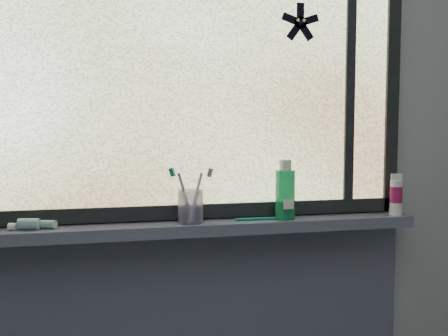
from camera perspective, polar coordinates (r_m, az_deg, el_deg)
wall_back at (r=1.78m, az=-4.00°, el=1.57°), size 3.00×0.01×2.50m
windowsill at (r=1.73m, az=-3.57°, el=-6.84°), size 1.62×0.14×0.04m
window_pane at (r=1.76m, az=-3.93°, el=10.67°), size 1.50×0.01×1.00m
frame_bottom at (r=1.77m, az=-3.83°, el=-4.96°), size 1.60×0.03×0.05m
frame_right at (r=2.03m, az=18.61°, el=9.64°), size 0.05×0.03×1.10m
frame_mullion at (r=1.94m, az=14.13°, el=9.97°), size 0.03×0.03×1.00m
starfish_sticker at (r=1.88m, az=8.71°, el=16.08°), size 0.15×0.02×0.15m
toothpaste_tube at (r=1.71m, az=-20.69°, el=-5.98°), size 0.21×0.10×0.04m
toothbrush_cup at (r=1.71m, az=-3.84°, el=-4.41°), size 0.11×0.11×0.11m
toothbrush_lying at (r=1.77m, az=4.12°, el=-5.72°), size 0.22×0.03×0.01m
mouthwash_bottle at (r=1.78m, az=7.01°, el=-2.46°), size 0.09×0.09×0.17m
cream_tube at (r=1.97m, az=19.08°, el=-2.69°), size 0.05×0.05×0.11m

